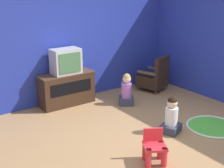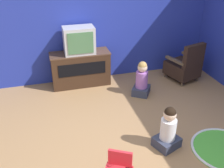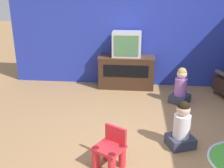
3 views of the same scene
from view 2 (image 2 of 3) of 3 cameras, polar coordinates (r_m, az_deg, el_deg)
The scene contains 7 objects.
ground_plane at distance 3.83m, azimuth 5.91°, elevation -14.18°, with size 30.00×30.00×0.00m, color #9E754C.
wall_back at distance 5.36m, azimuth -5.92°, elevation 13.88°, with size 5.49×0.12×2.54m.
tv_cabinet at distance 5.35m, azimuth -6.85°, elevation 3.44°, with size 1.18×0.44×0.69m.
television at distance 5.12m, azimuth -7.19°, elevation 9.41°, with size 0.59×0.37×0.52m.
black_armchair at distance 5.70m, azimuth 15.46°, elevation 3.78°, with size 0.69×0.74×0.86m.
child_watching_left at distance 3.78m, azimuth 12.09°, elevation -9.80°, with size 0.42×0.39×0.66m.
child_watching_center at distance 5.00m, azimuth 6.48°, elevation 0.79°, with size 0.44×0.45×0.68m.
Camera 2 is at (-1.13, -2.62, 2.56)m, focal length 42.00 mm.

